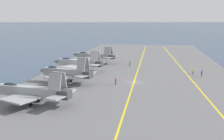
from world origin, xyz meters
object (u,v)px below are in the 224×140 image
crew_blue_vest (202,73)px  crew_red_vest (116,81)px  crew_yellow_vest (193,71)px  parked_jet_nearest (30,91)px  parked_jet_second (65,72)px  crew_brown_vest (130,63)px  parked_jet_third (78,63)px  parked_jet_fourth (94,56)px

crew_blue_vest → crew_red_vest: crew_blue_vest is taller
crew_blue_vest → crew_yellow_vest: bearing=35.2°
crew_blue_vest → parked_jet_nearest: bearing=130.1°
parked_jet_nearest → crew_red_vest: parked_jet_nearest is taller
crew_red_vest → parked_jet_second: bearing=90.9°
parked_jet_second → crew_brown_vest: bearing=-27.0°
parked_jet_nearest → crew_brown_vest: (44.01, -14.95, -1.49)m
parked_jet_third → crew_red_vest: parked_jet_third is taller
parked_jet_second → parked_jet_third: bearing=3.9°
parked_jet_third → crew_red_vest: (-15.94, -13.70, -1.57)m
crew_brown_vest → crew_yellow_vest: bearing=-119.8°
parked_jet_third → crew_blue_vest: bearing=-94.8°
parked_jet_second → crew_blue_vest: bearing=-69.3°
parked_jet_fourth → crew_brown_vest: parked_jet_fourth is taller
crew_blue_vest → crew_yellow_vest: (2.79, 1.97, -0.03)m
parked_jet_nearest → crew_yellow_vest: (33.12, -33.99, -1.47)m
parked_jet_nearest → crew_brown_vest: parked_jet_nearest is taller
crew_yellow_vest → crew_brown_vest: bearing=60.2°
parked_jet_third → crew_brown_vest: parked_jet_third is taller
parked_jet_fourth → crew_red_vest: (-31.70, -12.18, -1.58)m
parked_jet_fourth → crew_yellow_vest: parked_jet_fourth is taller
parked_jet_nearest → crew_red_vest: bearing=-38.6°
parked_jet_second → crew_red_vest: (0.20, -12.59, -1.73)m
crew_yellow_vest → crew_red_vest: bearing=128.0°
crew_blue_vest → crew_brown_vest: bearing=56.9°
parked_jet_nearest → parked_jet_second: (17.20, -1.30, 0.26)m
crew_red_vest → crew_yellow_vest: size_ratio=1.00×
parked_jet_nearest → parked_jet_fourth: parked_jet_nearest is taller
parked_jet_fourth → crew_brown_vest: 14.29m
parked_jet_second → parked_jet_nearest: bearing=175.7°
parked_jet_second → parked_jet_fourth: size_ratio=0.89×
parked_jet_nearest → crew_red_vest: size_ratio=9.83×
crew_red_vest → crew_yellow_vest: (15.71, -20.11, -0.00)m
parked_jet_second → crew_red_vest: size_ratio=8.66×
parked_jet_nearest → crew_blue_vest: (30.33, -35.97, -1.45)m
parked_jet_third → parked_jet_fourth: bearing=-5.5°
crew_blue_vest → parked_jet_fourth: bearing=61.3°
parked_jet_third → parked_jet_second: bearing=-176.1°
parked_jet_nearest → parked_jet_third: (33.35, -0.18, 0.10)m
crew_red_vest → parked_jet_third: bearing=40.7°
parked_jet_fourth → crew_red_vest: bearing=-159.0°
parked_jet_fourth → crew_yellow_vest: 36.07m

